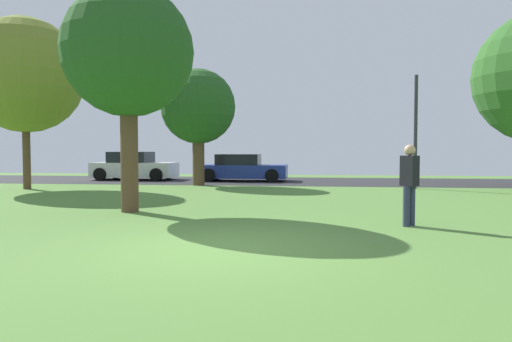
{
  "coord_description": "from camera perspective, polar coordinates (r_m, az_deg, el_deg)",
  "views": [
    {
      "loc": [
        1.59,
        -7.18,
        1.55
      ],
      "look_at": [
        0.0,
        5.55,
        0.97
      ],
      "focal_mm": 33.14,
      "sensor_mm": 36.0,
      "label": 1
    }
  ],
  "objects": [
    {
      "name": "oak_tree_center",
      "position": [
        12.39,
        -15.18,
        13.6
      ],
      "size": [
        3.23,
        3.23,
        5.59
      ],
      "color": "brown",
      "rests_on": "ground_plane"
    },
    {
      "name": "ground_plane",
      "position": [
        7.52,
        -5.32,
        -9.34
      ],
      "size": [
        44.0,
        44.0,
        0.0
      ],
      "primitive_type": "plane",
      "color": "#547F38"
    },
    {
      "name": "road_strip",
      "position": [
        23.29,
        3.19,
        -1.22
      ],
      "size": [
        44.0,
        6.4,
        0.01
      ],
      "primitive_type": "cube",
      "color": "#28282B",
      "rests_on": "ground_plane"
    },
    {
      "name": "street_lamp_post",
      "position": [
        19.79,
        18.7,
        4.48
      ],
      "size": [
        0.14,
        0.14,
        4.5
      ],
      "primitive_type": "cylinder",
      "color": "#2D2D33",
      "rests_on": "ground_plane"
    },
    {
      "name": "person_catcher",
      "position": [
        10.03,
        18.03,
        -1.2
      ],
      "size": [
        0.38,
        0.39,
        1.66
      ],
      "rotation": [
        0.0,
        0.0,
        -0.86
      ],
      "color": "#2D334C",
      "rests_on": "ground_plane"
    },
    {
      "name": "parked_car_blue",
      "position": [
        23.44,
        -1.72,
        0.29
      ],
      "size": [
        4.37,
        2.07,
        1.33
      ],
      "color": "#233893",
      "rests_on": "ground_plane"
    },
    {
      "name": "parked_car_white",
      "position": [
        25.14,
        -14.49,
        0.48
      ],
      "size": [
        4.16,
        2.11,
        1.44
      ],
      "color": "white",
      "rests_on": "ground_plane"
    },
    {
      "name": "birch_tree_lone",
      "position": [
        20.78,
        -6.99,
        7.64
      ],
      "size": [
        3.24,
        3.24,
        5.05
      ],
      "color": "brown",
      "rests_on": "ground_plane"
    },
    {
      "name": "oak_tree_right",
      "position": [
        20.84,
        -26.13,
        10.33
      ],
      "size": [
        4.48,
        4.48,
        6.7
      ],
      "color": "brown",
      "rests_on": "ground_plane"
    }
  ]
}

